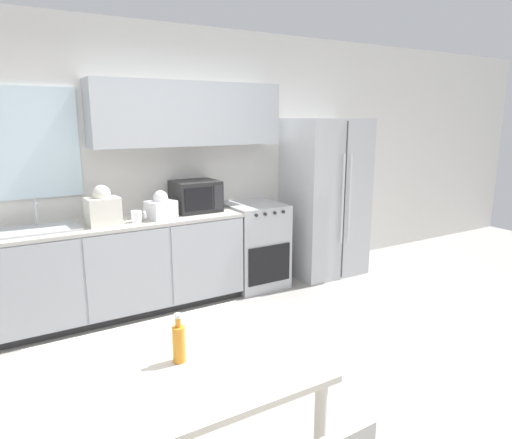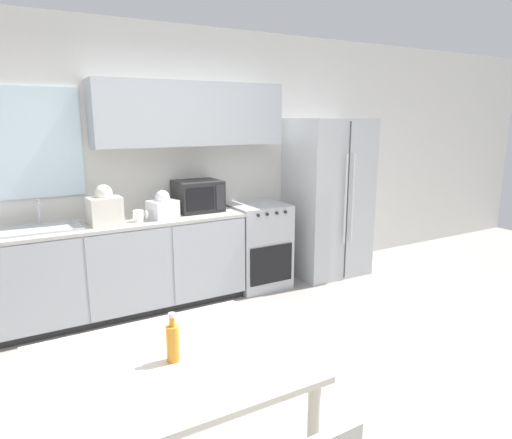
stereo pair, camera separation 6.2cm
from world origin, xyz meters
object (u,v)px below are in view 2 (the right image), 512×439
at_px(microwave, 198,196).
at_px(dining_table, 168,380).
at_px(oven_range, 257,245).
at_px(refrigerator, 328,198).
at_px(coffee_mug, 139,216).
at_px(drink_bottle, 173,342).

xyz_separation_m(microwave, dining_table, (-1.17, -2.41, -0.39)).
xyz_separation_m(oven_range, dining_table, (-1.81, -2.32, 0.19)).
height_order(refrigerator, coffee_mug, refrigerator).
height_order(oven_range, microwave, microwave).
xyz_separation_m(refrigerator, microwave, (-1.57, 0.12, 0.14)).
relative_size(oven_range, refrigerator, 0.50).
distance_m(dining_table, drink_bottle, 0.19).
height_order(refrigerator, drink_bottle, refrigerator).
bearing_deg(coffee_mug, dining_table, -103.05).
relative_size(oven_range, coffee_mug, 6.92).
relative_size(microwave, coffee_mug, 3.37).
distance_m(refrigerator, microwave, 1.58).
bearing_deg(oven_range, dining_table, -127.91).
height_order(oven_range, drink_bottle, drink_bottle).
bearing_deg(refrigerator, drink_bottle, -139.74).
xyz_separation_m(coffee_mug, drink_bottle, (-0.49, -2.23, -0.11)).
distance_m(oven_range, microwave, 0.87).
distance_m(coffee_mug, drink_bottle, 2.28).
bearing_deg(drink_bottle, dining_table, 160.98).
distance_m(coffee_mug, dining_table, 2.29).
distance_m(refrigerator, dining_table, 3.58).
relative_size(oven_range, microwave, 2.05).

